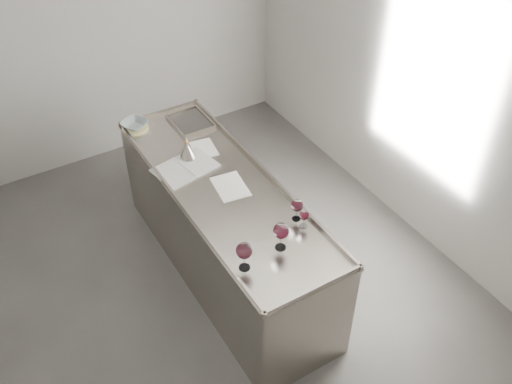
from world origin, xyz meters
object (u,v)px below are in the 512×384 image
wine_glass_right (297,206)px  ceramic_bowl (135,124)px  wine_glass_middle (281,231)px  wine_glass_left (244,251)px  wine_funnel (187,152)px  notebook (185,168)px  wine_glass_small (304,216)px  counter (225,231)px

wine_glass_right → ceramic_bowl: bearing=108.3°
wine_glass_middle → ceramic_bowl: (-0.30, 1.85, -0.10)m
wine_glass_left → wine_funnel: wine_glass_left is taller
ceramic_bowl → wine_glass_right: bearing=-71.7°
notebook → ceramic_bowl: bearing=89.2°
wine_glass_middle → wine_funnel: (-0.10, 1.23, -0.09)m
notebook → wine_funnel: wine_funnel is taller
wine_glass_right → wine_funnel: wine_funnel is taller
wine_glass_right → wine_glass_left: bearing=-159.0°
wine_funnel → wine_glass_right: bearing=-71.7°
wine_glass_right → wine_glass_middle: bearing=-144.3°
wine_glass_right → wine_funnel: (-0.35, 1.05, -0.06)m
wine_glass_middle → wine_glass_small: wine_glass_middle is taller
wine_glass_middle → notebook: (-0.17, 1.12, -0.14)m
wine_glass_right → wine_glass_small: (0.00, -0.09, -0.02)m
wine_glass_middle → wine_funnel: 1.23m
counter → wine_glass_left: bearing=-109.1°
wine_glass_middle → notebook: size_ratio=0.41×
notebook → ceramic_bowl: 0.74m
wine_glass_left → notebook: wine_glass_left is taller
wine_glass_middle → wine_glass_right: wine_glass_middle is taller
wine_glass_left → ceramic_bowl: (-0.00, 1.88, -0.11)m
ceramic_bowl → wine_glass_middle: bearing=-80.8°
wine_glass_left → wine_funnel: size_ratio=1.01×
wine_glass_middle → notebook: 1.14m
counter → wine_glass_left: 1.05m
wine_glass_middle → ceramic_bowl: bearing=99.2°
wine_glass_middle → wine_glass_left: bearing=-174.1°
counter → wine_glass_right: (0.27, -0.59, 0.59)m
wine_glass_small → notebook: wine_glass_small is taller
wine_glass_small → ceramic_bowl: (-0.55, 1.75, -0.05)m
counter → ceramic_bowl: bearing=104.3°
counter → wine_glass_left: (-0.28, -0.80, 0.62)m
counter → notebook: (-0.15, 0.35, 0.47)m
wine_glass_small → notebook: bearing=112.4°
ceramic_bowl → wine_funnel: size_ratio=1.02×
wine_glass_right → notebook: 1.04m
counter → ceramic_bowl: ceramic_bowl is taller
notebook → wine_funnel: bearing=43.3°
wine_glass_middle → wine_funnel: size_ratio=1.01×
wine_glass_right → ceramic_bowl: 1.75m
notebook → wine_glass_small: bearing=-78.3°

